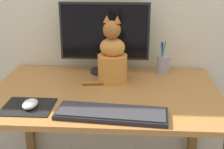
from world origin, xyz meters
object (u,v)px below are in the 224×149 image
computer_mouse_left (30,104)px  keyboard (111,113)px  monitor (105,35)px  cat (112,58)px  pen_cup (163,64)px

computer_mouse_left → keyboard: bearing=-7.9°
keyboard → computer_mouse_left: size_ratio=4.77×
computer_mouse_left → monitor: bearing=60.6°
computer_mouse_left → cat: size_ratio=0.28×
computer_mouse_left → pen_cup: bearing=39.7°
keyboard → pen_cup: (0.26, 0.56, 0.04)m
computer_mouse_left → pen_cup: pen_cup is taller
keyboard → pen_cup: size_ratio=2.63×
cat → pen_cup: cat is taller
monitor → cat: 0.18m
computer_mouse_left → cat: (0.34, 0.35, 0.11)m
computer_mouse_left → cat: 0.50m
monitor → pen_cup: size_ratio=2.79×
monitor → keyboard: bearing=-82.2°
computer_mouse_left → pen_cup: 0.80m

